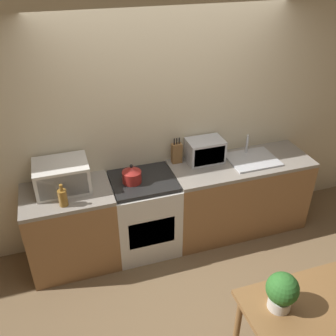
{
  "coord_description": "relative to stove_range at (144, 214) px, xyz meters",
  "views": [
    {
      "loc": [
        -1.1,
        -2.34,
        3.01
      ],
      "look_at": [
        -0.12,
        0.7,
        1.05
      ],
      "focal_mm": 40.0,
      "sensor_mm": 36.0,
      "label": 1
    }
  ],
  "objects": [
    {
      "name": "microwave",
      "position": [
        -0.78,
        0.09,
        0.6
      ],
      "size": [
        0.52,
        0.4,
        0.29
      ],
      "color": "silver",
      "rests_on": "counter_left_run"
    },
    {
      "name": "counter_right_run",
      "position": [
        1.13,
        0.0,
        0.0
      ],
      "size": [
        1.59,
        0.62,
        0.9
      ],
      "color": "olive",
      "rests_on": "ground_plane"
    },
    {
      "name": "knife_block",
      "position": [
        0.44,
        0.22,
        0.57
      ],
      "size": [
        0.11,
        0.07,
        0.3
      ],
      "color": "brown",
      "rests_on": "counter_right_run"
    },
    {
      "name": "wall_back",
      "position": [
        0.35,
        0.34,
        0.85
      ],
      "size": [
        10.0,
        0.06,
        2.6
      ],
      "color": "beige",
      "rests_on": "ground_plane"
    },
    {
      "name": "counter_left_run",
      "position": [
        -0.78,
        0.0,
        0.0
      ],
      "size": [
        0.88,
        0.62,
        0.9
      ],
      "color": "olive",
      "rests_on": "ground_plane"
    },
    {
      "name": "sink_basin",
      "position": [
        1.26,
        0.01,
        0.47
      ],
      "size": [
        0.53,
        0.44,
        0.24
      ],
      "color": "silver",
      "rests_on": "counter_right_run"
    },
    {
      "name": "toaster_oven",
      "position": [
        0.75,
        0.15,
        0.58
      ],
      "size": [
        0.4,
        0.27,
        0.26
      ],
      "color": "silver",
      "rests_on": "counter_right_run"
    },
    {
      "name": "kettle",
      "position": [
        -0.12,
        -0.01,
        0.54
      ],
      "size": [
        0.19,
        0.19,
        0.21
      ],
      "color": "maroon",
      "rests_on": "stove_range"
    },
    {
      "name": "bottle",
      "position": [
        -0.81,
        -0.19,
        0.54
      ],
      "size": [
        0.08,
        0.08,
        0.23
      ],
      "color": "olive",
      "rests_on": "counter_left_run"
    },
    {
      "name": "ground_plane",
      "position": [
        0.35,
        -0.8,
        -0.45
      ],
      "size": [
        16.0,
        16.0,
        0.0
      ],
      "primitive_type": "plane",
      "color": "brown"
    },
    {
      "name": "stove_range",
      "position": [
        0.0,
        0.0,
        0.0
      ],
      "size": [
        0.68,
        0.62,
        0.9
      ],
      "color": "silver",
      "rests_on": "ground_plane"
    },
    {
      "name": "potted_plant",
      "position": [
        0.56,
        -1.69,
        0.47
      ],
      "size": [
        0.23,
        0.23,
        0.31
      ],
      "color": "beige",
      "rests_on": "dining_table"
    },
    {
      "name": "dining_table",
      "position": [
        0.8,
        -1.85,
        0.21
      ],
      "size": [
        1.0,
        0.78,
        0.75
      ],
      "color": "brown",
      "rests_on": "ground_plane"
    }
  ]
}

